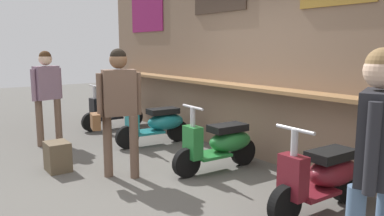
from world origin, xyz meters
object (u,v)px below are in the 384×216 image
object	(u,v)px
scooter_teal	(157,123)
scooter_maroon	(323,176)
scooter_green	(221,143)
shopper_browsing	(47,88)
merchandise_crate	(58,156)
shopper_with_handbag	(118,100)
scooter_black	(117,110)
shopper_passing	(376,150)

from	to	relation	value
scooter_teal	scooter_maroon	xyz separation A→B (m)	(3.45, 0.00, 0.00)
scooter_green	shopper_browsing	distance (m)	3.34
merchandise_crate	shopper_browsing	bearing A→B (deg)	168.42
scooter_maroon	shopper_with_handbag	size ratio (longest dim) A/B	0.81
merchandise_crate	scooter_green	bearing A→B (deg)	55.24
scooter_teal	scooter_green	world-z (taller)	same
shopper_browsing	scooter_black	bearing A→B (deg)	95.99
scooter_teal	merchandise_crate	bearing A→B (deg)	17.83
shopper_browsing	shopper_passing	distance (m)	5.63
shopper_with_handbag	merchandise_crate	size ratio (longest dim) A/B	4.13
scooter_maroon	shopper_browsing	xyz separation A→B (m)	(-4.55, -1.59, 0.65)
shopper_with_handbag	shopper_passing	bearing A→B (deg)	19.50
shopper_with_handbag	shopper_browsing	size ratio (longest dim) A/B	1.03
scooter_green	shopper_with_handbag	distance (m)	1.56
shopper_browsing	scooter_teal	bearing A→B (deg)	39.89
scooter_black	scooter_teal	xyz separation A→B (m)	(1.72, -0.00, 0.00)
scooter_black	merchandise_crate	size ratio (longest dim) A/B	3.36
scooter_green	shopper_passing	world-z (taller)	shopper_passing
scooter_maroon	merchandise_crate	world-z (taller)	scooter_maroon
scooter_black	scooter_teal	distance (m)	1.72
shopper_browsing	merchandise_crate	xyz separation A→B (m)	(1.55, -0.32, -0.83)
shopper_with_handbag	scooter_black	bearing A→B (deg)	170.05
scooter_teal	scooter_green	bearing A→B (deg)	94.54
scooter_maroon	shopper_browsing	world-z (taller)	shopper_browsing
scooter_green	shopper_with_handbag	xyz separation A→B (m)	(-0.55, -1.30, 0.67)
scooter_maroon	merchandise_crate	bearing A→B (deg)	-55.88
scooter_teal	shopper_with_handbag	size ratio (longest dim) A/B	0.81
scooter_green	shopper_browsing	size ratio (longest dim) A/B	0.84
scooter_teal	scooter_green	distance (m)	1.77
scooter_green	merchandise_crate	distance (m)	2.33
shopper_with_handbag	shopper_passing	size ratio (longest dim) A/B	0.99
scooter_teal	scooter_maroon	size ratio (longest dim) A/B	1.00
scooter_green	scooter_teal	bearing A→B (deg)	-87.41
scooter_black	merchandise_crate	distance (m)	2.89
scooter_black	scooter_teal	size ratio (longest dim) A/B	1.00
scooter_black	shopper_passing	bearing A→B (deg)	79.88
scooter_teal	scooter_maroon	bearing A→B (deg)	94.54
shopper_with_handbag	shopper_browsing	bearing A→B (deg)	-159.03
scooter_maroon	shopper_with_handbag	world-z (taller)	shopper_with_handbag
shopper_passing	scooter_green	bearing A→B (deg)	-42.41
scooter_teal	shopper_browsing	distance (m)	2.04
shopper_passing	shopper_browsing	bearing A→B (deg)	-16.43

